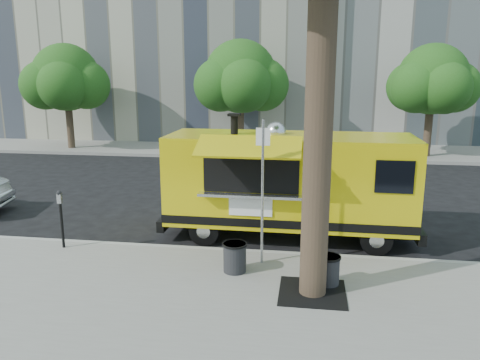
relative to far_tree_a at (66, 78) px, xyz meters
The scene contains 13 objects.
ground 16.30m from the far_tree_a, 50.89° to the right, with size 120.00×120.00×0.00m, color black.
sidewalk 19.48m from the far_tree_a, 58.47° to the right, with size 60.00×6.00×0.15m, color gray.
curb 16.99m from the far_tree_a, 52.92° to the right, with size 60.00×0.14×0.16m, color #999993.
far_sidewalk 10.73m from the far_tree_a, ahead, with size 60.00×5.00×0.15m, color gray.
tree_well 20.00m from the far_tree_a, 50.16° to the right, with size 1.20×1.20×0.02m, color black.
far_tree_a is the anchor object (origin of this frame).
far_tree_b 9.01m from the far_tree_a, ahead, with size 3.60×3.60×5.50m.
far_tree_c 18.00m from the far_tree_a, ahead, with size 3.24×3.24×5.21m.
sign_post 18.14m from the far_tree_a, 50.17° to the right, with size 0.28×0.06×3.00m.
parking_meter 15.59m from the far_tree_a, 62.85° to the right, with size 0.11×0.11×1.33m.
food_truck 16.99m from the far_tree_a, 44.67° to the right, with size 6.22×2.87×3.05m.
trash_bin_left 18.44m from the far_tree_a, 52.42° to the right, with size 0.49×0.49×0.59m.
trash_bin_right 19.82m from the far_tree_a, 48.79° to the right, with size 0.47×0.47×0.57m.
Camera 1 is at (2.45, -10.68, 4.04)m, focal length 35.00 mm.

